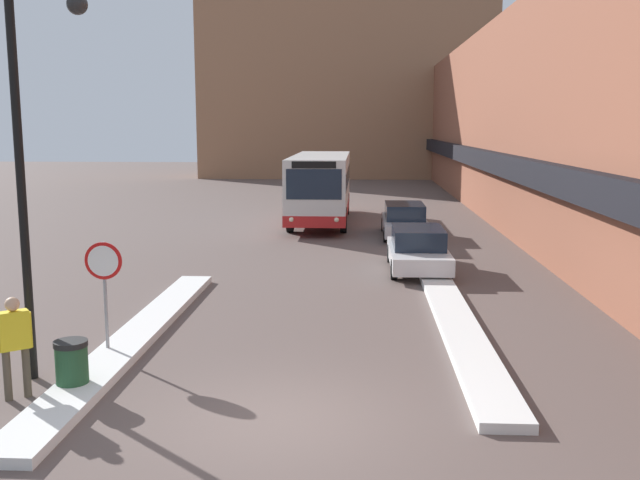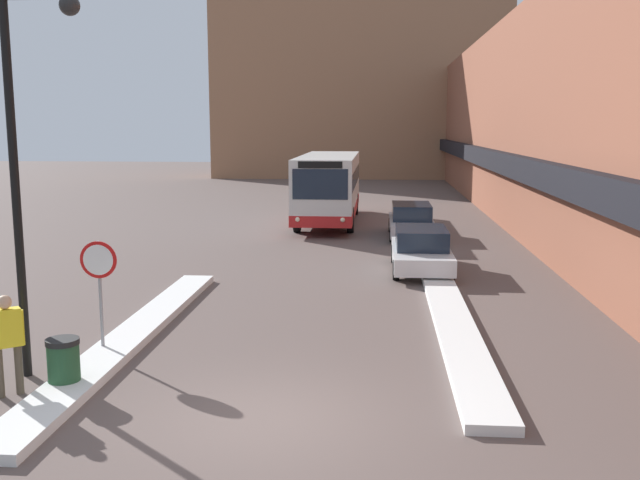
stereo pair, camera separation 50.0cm
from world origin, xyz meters
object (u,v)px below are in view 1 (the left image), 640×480
(city_bus, at_px, (321,186))
(trash_bin, at_px, (72,367))
(stop_sign, at_px, (104,274))
(parked_car_front, at_px, (418,249))
(street_lamp, at_px, (33,147))
(parked_car_middle, at_px, (404,220))
(pedestrian, at_px, (15,338))

(city_bus, bearing_deg, trash_bin, -97.99)
(stop_sign, xyz_separation_m, trash_bin, (0.09, -2.00, -1.24))
(parked_car_front, xyz_separation_m, street_lamp, (-7.72, -10.49, 3.60))
(parked_car_middle, height_order, stop_sign, stop_sign)
(parked_car_middle, xyz_separation_m, pedestrian, (-7.78, -18.66, 0.38))
(parked_car_middle, xyz_separation_m, trash_bin, (-6.95, -18.34, -0.22))
(parked_car_front, relative_size, trash_bin, 4.71)
(city_bus, height_order, parked_car_middle, city_bus)
(stop_sign, relative_size, street_lamp, 0.34)
(trash_bin, bearing_deg, city_bus, 82.01)
(parked_car_front, relative_size, stop_sign, 1.88)
(parked_car_front, height_order, parked_car_middle, parked_car_middle)
(parked_car_middle, distance_m, stop_sign, 17.81)
(city_bus, relative_size, trash_bin, 11.12)
(city_bus, relative_size, parked_car_front, 2.36)
(street_lamp, bearing_deg, pedestrian, -93.86)
(parked_car_front, height_order, stop_sign, stop_sign)
(trash_bin, bearing_deg, parked_car_front, 58.11)
(street_lamp, bearing_deg, trash_bin, -41.58)
(pedestrian, xyz_separation_m, trash_bin, (0.84, 0.32, -0.60))
(parked_car_middle, relative_size, trash_bin, 5.02)
(city_bus, bearing_deg, street_lamp, -100.20)
(stop_sign, bearing_deg, city_bus, 81.00)
(street_lamp, distance_m, trash_bin, 3.96)
(trash_bin, bearing_deg, pedestrian, -158.85)
(parked_car_middle, xyz_separation_m, street_lamp, (-7.72, -17.65, 3.60))
(parked_car_middle, xyz_separation_m, stop_sign, (-7.03, -16.33, 1.02))
(pedestrian, bearing_deg, trash_bin, -17.01)
(stop_sign, xyz_separation_m, street_lamp, (-0.68, -1.32, 2.58))
(parked_car_front, bearing_deg, parked_car_middle, 90.00)
(stop_sign, distance_m, pedestrian, 2.53)
(parked_car_front, distance_m, stop_sign, 11.60)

